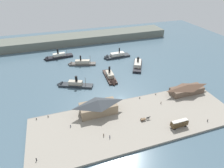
{
  "coord_description": "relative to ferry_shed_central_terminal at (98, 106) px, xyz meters",
  "views": [
    {
      "loc": [
        -35.22,
        -87.97,
        69.95
      ],
      "look_at": [
        -1.56,
        14.34,
        2.0
      ],
      "focal_mm": 29.88,
      "sensor_mm": 36.0,
      "label": 1
    }
  ],
  "objects": [
    {
      "name": "pedestrian_near_west_shed",
      "position": [
        -16.29,
        -6.3,
        -3.62
      ],
      "size": [
        0.38,
        0.38,
        1.55
      ],
      "color": "#33384C",
      "rests_on": "quay_promenade"
    },
    {
      "name": "ground_plane",
      "position": [
        17.56,
        10.25,
        -5.52
      ],
      "size": [
        320.0,
        320.0,
        0.0
      ],
      "primitive_type": "plane",
      "color": "#476070"
    },
    {
      "name": "ferry_moored_east",
      "position": [
        -17.23,
        84.32,
        -4.04
      ],
      "size": [
        26.42,
        8.33,
        10.4
      ],
      "color": "black",
      "rests_on": "ground"
    },
    {
      "name": "mooring_post_center_west",
      "position": [
        38.74,
        4.98,
        -3.87
      ],
      "size": [
        0.44,
        0.44,
        0.9
      ],
      "primitive_type": "cylinder",
      "color": "black",
      "rests_on": "quay_promenade"
    },
    {
      "name": "pedestrian_walking_west",
      "position": [
        37.11,
        -4.03,
        -3.6
      ],
      "size": [
        0.39,
        0.39,
        1.58
      ],
      "color": "#4C3D33",
      "rests_on": "quay_promenade"
    },
    {
      "name": "ferry_shed_east_terminal",
      "position": [
        58.27,
        0.71,
        -1.13
      ],
      "size": [
        21.88,
        7.84,
        6.29
      ],
      "color": "brown",
      "rests_on": "quay_promenade"
    },
    {
      "name": "horse_cart",
      "position": [
        21.87,
        -13.6,
        -3.39
      ],
      "size": [
        5.59,
        1.36,
        1.87
      ],
      "color": "brown",
      "rests_on": "quay_promenade"
    },
    {
      "name": "seawall_edge",
      "position": [
        17.56,
        6.65,
        -5.02
      ],
      "size": [
        110.0,
        0.8,
        1.0
      ],
      "primitive_type": "cube",
      "color": "slate",
      "rests_on": "ground"
    },
    {
      "name": "ferry_near_quay",
      "position": [
        18.07,
        33.68,
        -4.13
      ],
      "size": [
        7.0,
        23.21,
        10.81
      ],
      "color": "black",
      "rests_on": "ground"
    },
    {
      "name": "ferry_approaching_east",
      "position": [
        -10.22,
        33.81,
        -4.13
      ],
      "size": [
        25.24,
        14.95,
        9.54
      ],
      "color": "#23282D",
      "rests_on": "ground"
    },
    {
      "name": "ferry_approaching_west",
      "position": [
        46.66,
        48.97,
        -3.88
      ],
      "size": [
        17.37,
        25.54,
        10.42
      ],
      "color": "black",
      "rests_on": "ground"
    },
    {
      "name": "ferry_shed_central_terminal",
      "position": [
        0.0,
        0.0,
        0.0
      ],
      "size": [
        20.35,
        9.67,
        8.52
      ],
      "color": "#847056",
      "rests_on": "quay_promenade"
    },
    {
      "name": "mooring_post_west",
      "position": [
        -26.8,
        4.85,
        -3.87
      ],
      "size": [
        0.44,
        0.44,
        0.9
      ],
      "primitive_type": "cylinder",
      "color": "black",
      "rests_on": "quay_promenade"
    },
    {
      "name": "mooring_post_center_east",
      "position": [
        -32.82,
        4.72,
        -3.87
      ],
      "size": [
        0.44,
        0.44,
        0.9
      ],
      "primitive_type": "cylinder",
      "color": "black",
      "rests_on": "quay_promenade"
    },
    {
      "name": "far_headland",
      "position": [
        17.56,
        120.25,
        -1.52
      ],
      "size": [
        180.0,
        24.0,
        8.0
      ],
      "primitive_type": "cube",
      "color": "#60665B",
      "rests_on": "ground"
    },
    {
      "name": "street_tram",
      "position": [
        35.83,
        -23.3,
        -1.92
      ],
      "size": [
        8.87,
        2.88,
        4.08
      ],
      "color": "#4C381E",
      "rests_on": "quay_promenade"
    },
    {
      "name": "pedestrian_by_tram",
      "position": [
        -2.01,
        -17.36,
        -3.56
      ],
      "size": [
        0.42,
        0.42,
        1.68
      ],
      "color": "#4C3D33",
      "rests_on": "quay_promenade"
    },
    {
      "name": "mooring_post_east",
      "position": [
        27.48,
        4.75,
        -3.87
      ],
      "size": [
        0.44,
        0.44,
        0.9
      ],
      "primitive_type": "cylinder",
      "color": "black",
      "rests_on": "quay_promenade"
    },
    {
      "name": "pedestrian_at_waters_edge",
      "position": [
        52.43,
        -24.82,
        -3.63
      ],
      "size": [
        0.38,
        0.38,
        1.53
      ],
      "color": "#232328",
      "rests_on": "quay_promenade"
    },
    {
      "name": "ferry_outer_harbor",
      "position": [
        0.8,
        64.92,
        -4.01
      ],
      "size": [
        24.18,
        11.06,
        9.75
      ],
      "color": "#514C47",
      "rests_on": "ground"
    },
    {
      "name": "pedestrian_walking_east",
      "position": [
        0.48,
        -19.29,
        -3.53
      ],
      "size": [
        0.43,
        0.43,
        1.74
      ],
      "color": "#33384C",
      "rests_on": "quay_promenade"
    },
    {
      "name": "pedestrian_near_cart",
      "position": [
        -32.38,
        -21.45,
        -3.56
      ],
      "size": [
        0.42,
        0.42,
        1.68
      ],
      "color": "#232328",
      "rests_on": "quay_promenade"
    },
    {
      "name": "ferry_mid_harbor",
      "position": [
        32.88,
        69.67,
        -4.1
      ],
      "size": [
        25.13,
        8.06,
        10.82
      ],
      "color": "#23282D",
      "rests_on": "ground"
    },
    {
      "name": "quay_promenade",
      "position": [
        17.56,
        -11.75,
        -4.92
      ],
      "size": [
        110.0,
        36.0,
        1.2
      ],
      "primitive_type": "cube",
      "color": "gray",
      "rests_on": "ground"
    }
  ]
}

